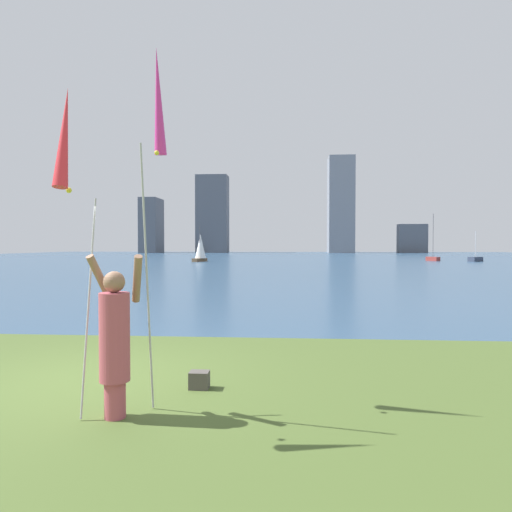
{
  "coord_description": "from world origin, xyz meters",
  "views": [
    {
      "loc": [
        3.01,
        -6.62,
        2.03
      ],
      "look_at": [
        1.37,
        16.08,
        1.46
      ],
      "focal_mm": 31.94,
      "sensor_mm": 36.0,
      "label": 1
    }
  ],
  "objects_px": {
    "kite_flag_right": "(158,111)",
    "sailboat_3": "(200,248)",
    "sailboat_8": "(433,258)",
    "person": "(115,338)",
    "sailboat_7": "(475,259)",
    "kite_flag_left": "(65,146)",
    "bag": "(199,380)"
  },
  "relations": [
    {
      "from": "sailboat_3",
      "to": "sailboat_8",
      "type": "height_order",
      "value": "sailboat_8"
    },
    {
      "from": "sailboat_7",
      "to": "sailboat_8",
      "type": "relative_size",
      "value": 0.62
    },
    {
      "from": "person",
      "to": "sailboat_3",
      "type": "xyz_separation_m",
      "value": [
        -8.53,
        48.59,
        0.67
      ]
    },
    {
      "from": "sailboat_8",
      "to": "kite_flag_right",
      "type": "bearing_deg",
      "value": -110.54
    },
    {
      "from": "sailboat_3",
      "to": "person",
      "type": "bearing_deg",
      "value": -80.04
    },
    {
      "from": "kite_flag_right",
      "to": "sailboat_3",
      "type": "distance_m",
      "value": 48.87
    },
    {
      "from": "kite_flag_left",
      "to": "person",
      "type": "bearing_deg",
      "value": 49.94
    },
    {
      "from": "kite_flag_right",
      "to": "sailboat_3",
      "type": "height_order",
      "value": "kite_flag_right"
    },
    {
      "from": "person",
      "to": "kite_flag_left",
      "type": "relative_size",
      "value": 0.52
    },
    {
      "from": "kite_flag_left",
      "to": "sailboat_8",
      "type": "height_order",
      "value": "sailboat_8"
    },
    {
      "from": "person",
      "to": "bag",
      "type": "relative_size",
      "value": 7.05
    },
    {
      "from": "bag",
      "to": "sailboat_7",
      "type": "distance_m",
      "value": 55.03
    },
    {
      "from": "kite_flag_left",
      "to": "kite_flag_right",
      "type": "bearing_deg",
      "value": 54.55
    },
    {
      "from": "kite_flag_left",
      "to": "sailboat_8",
      "type": "bearing_deg",
      "value": 69.14
    },
    {
      "from": "kite_flag_left",
      "to": "sailboat_8",
      "type": "xyz_separation_m",
      "value": [
        20.27,
        53.19,
        -2.74
      ]
    },
    {
      "from": "person",
      "to": "sailboat_8",
      "type": "distance_m",
      "value": 56.4
    },
    {
      "from": "kite_flag_right",
      "to": "sailboat_7",
      "type": "relative_size",
      "value": 1.24
    },
    {
      "from": "kite_flag_left",
      "to": "sailboat_3",
      "type": "distance_m",
      "value": 49.71
    },
    {
      "from": "kite_flag_right",
      "to": "sailboat_7",
      "type": "height_order",
      "value": "kite_flag_right"
    },
    {
      "from": "kite_flag_left",
      "to": "sailboat_7",
      "type": "relative_size",
      "value": 1.02
    },
    {
      "from": "bag",
      "to": "sailboat_3",
      "type": "xyz_separation_m",
      "value": [
        -9.3,
        47.45,
        1.49
      ]
    },
    {
      "from": "sailboat_7",
      "to": "kite_flag_right",
      "type": "bearing_deg",
      "value": -115.43
    },
    {
      "from": "kite_flag_left",
      "to": "sailboat_8",
      "type": "relative_size",
      "value": 0.63
    },
    {
      "from": "sailboat_7",
      "to": "sailboat_8",
      "type": "xyz_separation_m",
      "value": [
        -4.37,
        1.87,
        0.05
      ]
    },
    {
      "from": "sailboat_8",
      "to": "person",
      "type": "bearing_deg",
      "value": -110.67
    },
    {
      "from": "sailboat_8",
      "to": "kite_flag_left",
      "type": "bearing_deg",
      "value": -110.86
    },
    {
      "from": "kite_flag_left",
      "to": "sailboat_8",
      "type": "distance_m",
      "value": 56.99
    },
    {
      "from": "bag",
      "to": "sailboat_7",
      "type": "relative_size",
      "value": 0.07
    },
    {
      "from": "kite_flag_left",
      "to": "bag",
      "type": "relative_size",
      "value": 13.67
    },
    {
      "from": "bag",
      "to": "kite_flag_right",
      "type": "bearing_deg",
      "value": -126.81
    },
    {
      "from": "person",
      "to": "sailboat_7",
      "type": "xyz_separation_m",
      "value": [
        24.28,
        50.89,
        -0.64
      ]
    },
    {
      "from": "kite_flag_right",
      "to": "sailboat_3",
      "type": "relative_size",
      "value": 1.04
    }
  ]
}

